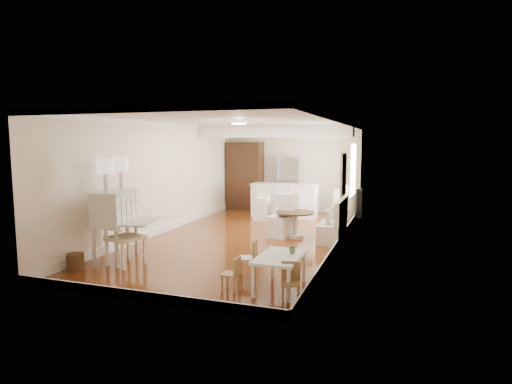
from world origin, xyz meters
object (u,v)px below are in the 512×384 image
Objects in this scene: kids_table at (280,272)px; kids_chair_c at (291,283)px; bar_stool_left at (262,203)px; bar_stool_right at (284,204)px; kids_chair_a at (231,274)px; breakfast_counter at (284,200)px; secretary_bureau at (116,226)px; gustavian_armchair at (125,237)px; slip_chair_near at (280,216)px; fridge at (299,185)px; dining_table at (295,225)px; pantry_cabinet at (245,176)px; kids_chair_b at (247,258)px; sideboard at (348,204)px; slip_chair_far at (286,212)px; wicker_basket at (75,262)px.

kids_table is 1.86× the size of kids_chair_c.
bar_stool_left is 1.02× the size of bar_stool_right.
kids_chair_a is 0.27× the size of breakfast_counter.
secretary_bureau reaches higher than gustavian_armchair.
fridge is at bearing 110.88° from slip_chair_near.
kids_table is 0.60× the size of fridge.
slip_chair_near is (-0.36, -0.07, 0.20)m from dining_table.
bar_stool_right is at bearing 0.26° from gustavian_armchair.
fridge reaches higher than kids_chair_c.
breakfast_counter is 0.75m from bar_stool_right.
fridge is (1.90, -0.03, -0.25)m from pantry_cabinet.
secretary_bureau is 0.67× the size of breakfast_counter.
kids_chair_c is 0.25× the size of pantry_cabinet.
kids_chair_b is at bearing -69.30° from pantry_cabinet.
gustavian_armchair is at bearing -97.26° from kids_chair_b.
slip_chair_near is at bearing -83.35° from fridge.
breakfast_counter is 2.16× the size of sideboard.
slip_chair_near is at bearing 93.05° from kids_chair_c.
bar_stool_left reaches higher than breakfast_counter.
breakfast_counter is at bearing -121.49° from slip_chair_far.
kids_chair_a is at bearing -30.86° from secretary_bureau.
bar_stool_right is 1.98m from sideboard.
pantry_cabinet is at bearing 123.58° from bar_stool_left.
kids_chair_b is 0.62× the size of bar_stool_right.
gustavian_armchair is 0.53× the size of breakfast_counter.
kids_table is at bearing -68.74° from bar_stool_left.
slip_chair_far is at bearing 91.00° from kids_chair_c.
pantry_cabinet reaches higher than slip_chair_near.
pantry_cabinet reaches higher than bar_stool_left.
slip_chair_far is (2.04, 3.98, -0.04)m from gustavian_armchair.
dining_table is 0.88× the size of bar_stool_left.
dining_table is 0.52× the size of fridge.
slip_chair_near is (-1.01, 3.56, 0.25)m from kids_table.
breakfast_counter reaches higher than slip_chair_far.
kids_table is at bearing -75.40° from breakfast_counter.
bar_stool_right is (0.67, 0.05, -0.01)m from bar_stool_left.
gustavian_armchair is at bearing -41.43° from secretary_bureau.
slip_chair_far is 1.66m from bar_stool_left.
kids_chair_b is at bearing -15.52° from secretary_bureau.
kids_chair_a is 0.52× the size of bar_stool_right.
secretary_bureau reaches higher than bar_stool_right.
slip_chair_near is (-0.30, 3.11, 0.20)m from kids_chair_b.
secretary_bureau is 2.91m from kids_chair_a.
slip_chair_far is at bearing 175.80° from kids_chair_b.
secretary_bureau is 2.78m from kids_chair_b.
breakfast_counter is at bearing -100.78° from fridge.
pantry_cabinet reaches higher than kids_table.
slip_chair_near is at bearing -88.41° from sideboard.
fridge is (0.68, 1.83, 0.37)m from bar_stool_left.
wicker_basket is 4.97m from dining_table.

